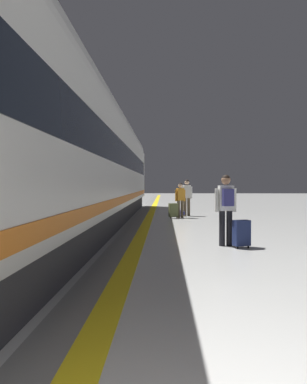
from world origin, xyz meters
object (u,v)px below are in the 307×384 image
suitcase_near (173,210)px  suitcase_mid (241,233)px  duffel_bag_far (180,213)px  high_speed_train (59,147)px  passenger_far (187,195)px  passenger_mid (226,204)px  passenger_near (180,198)px

suitcase_near → suitcase_mid: (1.42, -7.58, -0.00)m
suitcase_mid → duffel_bag_far: (-1.07, 8.52, -0.20)m
high_speed_train → suitcase_near: high_speed_train is taller
passenger_far → duffel_bag_far: 0.95m
passenger_mid → suitcase_mid: (0.32, -0.30, -0.68)m
passenger_mid → passenger_near: bearing=96.0°
high_speed_train → suitcase_mid: size_ratio=50.01×
suitcase_mid → duffel_bag_far: suitcase_mid is taller
passenger_mid → passenger_far: passenger_mid is taller
passenger_mid → duffel_bag_far: passenger_mid is taller
passenger_near → suitcase_near: size_ratio=2.36×
high_speed_train → suitcase_near: size_ratio=49.90×
passenger_near → suitcase_near: bearing=-143.6°
passenger_mid → passenger_far: 8.53m
passenger_mid → suitcase_mid: 0.80m
passenger_near → duffel_bag_far: passenger_near is taller
suitcase_near → passenger_far: bearing=61.3°
passenger_near → suitcase_near: 0.68m
passenger_near → passenger_far: passenger_far is taller
passenger_near → passenger_far: 1.06m
passenger_mid → suitcase_near: bearing=98.6°
high_speed_train → duffel_bag_far: size_ratio=75.16×
suitcase_near → duffel_bag_far: suitcase_near is taller
high_speed_train → passenger_near: bearing=62.3°
suitcase_near → passenger_mid: bearing=-81.4°
passenger_near → duffel_bag_far: 1.03m
high_speed_train → duffel_bag_far: bearing=64.3°
high_speed_train → passenger_near: size_ratio=21.10×
passenger_near → suitcase_mid: 7.92m
suitcase_near → suitcase_mid: 7.72m
suitcase_mid → duffel_bag_far: 8.59m
suitcase_mid → passenger_far: (-0.75, 8.81, 0.64)m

